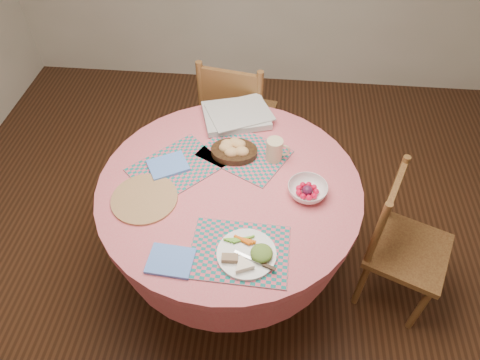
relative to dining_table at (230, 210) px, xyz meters
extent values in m
plane|color=#331C0F|center=(0.00, 0.00, -0.56)|extent=(4.00, 4.00, 0.00)
cylinder|color=#DB666F|center=(0.00, 0.00, 0.17)|extent=(1.24, 1.24, 0.04)
cone|color=#DB666F|center=(0.00, 0.00, 0.00)|extent=(1.24, 1.24, 0.30)
cylinder|color=black|center=(0.00, 0.00, -0.34)|extent=(0.14, 0.14, 0.44)
cylinder|color=black|center=(0.00, 0.00, -0.53)|extent=(0.56, 0.56, 0.06)
cube|color=brown|center=(0.91, -0.05, -0.15)|extent=(0.50, 0.51, 0.04)
cylinder|color=brown|center=(0.99, -0.26, -0.36)|extent=(0.05, 0.05, 0.40)
cylinder|color=brown|center=(1.11, 0.04, -0.36)|extent=(0.05, 0.05, 0.40)
cylinder|color=brown|center=(0.71, -0.14, -0.36)|extent=(0.05, 0.05, 0.40)
cylinder|color=brown|center=(0.83, 0.15, -0.36)|extent=(0.05, 0.05, 0.40)
cylinder|color=brown|center=(0.69, -0.14, 0.07)|extent=(0.05, 0.05, 0.45)
cylinder|color=brown|center=(0.82, 0.16, 0.07)|extent=(0.05, 0.05, 0.45)
cube|color=brown|center=(0.75, 0.01, 0.16)|extent=(0.15, 0.31, 0.21)
cube|color=brown|center=(-0.04, 0.88, -0.11)|extent=(0.50, 0.48, 0.04)
cylinder|color=brown|center=(0.16, 1.01, -0.33)|extent=(0.05, 0.05, 0.44)
cylinder|color=brown|center=(-0.19, 1.08, -0.33)|extent=(0.05, 0.05, 0.44)
cylinder|color=brown|center=(0.10, 0.68, -0.33)|extent=(0.05, 0.05, 0.44)
cylinder|color=brown|center=(-0.25, 0.75, -0.33)|extent=(0.05, 0.05, 0.44)
cylinder|color=brown|center=(0.10, 0.66, 0.13)|extent=(0.05, 0.05, 0.49)
cylinder|color=brown|center=(-0.25, 0.73, 0.13)|extent=(0.05, 0.05, 0.49)
cube|color=brown|center=(-0.08, 0.70, 0.23)|extent=(0.35, 0.09, 0.24)
cube|color=#14736E|center=(0.08, -0.37, 0.20)|extent=(0.41, 0.31, 0.01)
cube|color=#14736E|center=(-0.27, 0.08, 0.20)|extent=(0.49, 0.50, 0.01)
cube|color=#14736E|center=(0.05, 0.21, 0.20)|extent=(0.49, 0.45, 0.01)
cylinder|color=olive|center=(-0.37, -0.13, 0.20)|extent=(0.30, 0.30, 0.01)
cube|color=#5987E5|center=(-0.19, -0.44, 0.20)|extent=(0.19, 0.15, 0.01)
cube|color=#5987E5|center=(-0.31, 0.08, 0.21)|extent=(0.23, 0.21, 0.01)
cylinder|color=white|center=(0.11, -0.38, 0.21)|extent=(0.24, 0.24, 0.01)
ellipsoid|color=#2F5F20|center=(0.17, -0.39, 0.23)|extent=(0.09, 0.09, 0.04)
cylinder|color=#FBE6C9|center=(0.10, -0.45, 0.23)|extent=(0.12, 0.12, 0.02)
cube|color=#8B6650|center=(0.05, -0.42, 0.23)|extent=(0.07, 0.04, 0.02)
cube|color=silver|center=(0.13, -0.41, 0.22)|extent=(0.14, 0.07, 0.00)
cylinder|color=black|center=(0.00, 0.19, 0.22)|extent=(0.23, 0.23, 0.03)
ellipsoid|color=tan|center=(-0.04, 0.19, 0.25)|extent=(0.07, 0.06, 0.05)
ellipsoid|color=tan|center=(0.02, 0.22, 0.25)|extent=(0.07, 0.06, 0.05)
ellipsoid|color=tan|center=(0.04, 0.17, 0.25)|extent=(0.07, 0.06, 0.05)
ellipsoid|color=tan|center=(-0.01, 0.16, 0.25)|extent=(0.07, 0.06, 0.05)
ellipsoid|color=tan|center=(0.00, 0.23, 0.25)|extent=(0.07, 0.06, 0.05)
ellipsoid|color=tan|center=(-0.03, 0.22, 0.25)|extent=(0.07, 0.06, 0.05)
cylinder|color=beige|center=(0.20, 0.18, 0.26)|extent=(0.08, 0.08, 0.12)
torus|color=beige|center=(0.24, 0.18, 0.26)|extent=(0.07, 0.01, 0.07)
imported|color=white|center=(0.36, -0.03, 0.22)|extent=(0.19, 0.19, 0.06)
sphere|color=red|center=(0.40, -0.03, 0.22)|extent=(0.03, 0.03, 0.03)
sphere|color=red|center=(0.39, -0.01, 0.22)|extent=(0.03, 0.03, 0.03)
sphere|color=red|center=(0.37, 0.01, 0.22)|extent=(0.03, 0.03, 0.03)
sphere|color=red|center=(0.34, 0.00, 0.22)|extent=(0.03, 0.03, 0.03)
sphere|color=red|center=(0.32, -0.02, 0.22)|extent=(0.03, 0.03, 0.03)
sphere|color=red|center=(0.32, -0.05, 0.22)|extent=(0.03, 0.03, 0.03)
sphere|color=red|center=(0.34, -0.07, 0.22)|extent=(0.03, 0.03, 0.03)
sphere|color=red|center=(0.37, -0.07, 0.22)|extent=(0.03, 0.03, 0.03)
sphere|color=red|center=(0.39, -0.06, 0.22)|extent=(0.03, 0.03, 0.03)
sphere|color=#4E1635|center=(0.36, -0.03, 0.22)|extent=(0.05, 0.05, 0.05)
cube|color=silver|center=(-0.02, 0.48, 0.22)|extent=(0.40, 0.36, 0.03)
cube|color=silver|center=(0.00, 0.48, 0.24)|extent=(0.40, 0.36, 0.01)
camera|label=1|loc=(0.18, -1.33, 1.67)|focal=32.00mm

